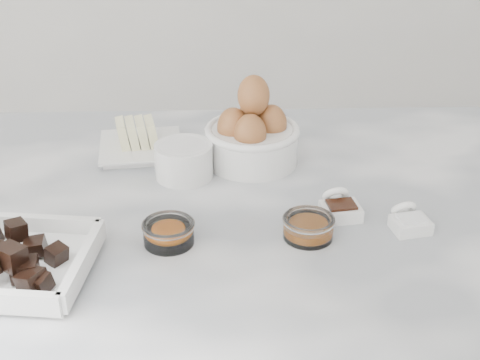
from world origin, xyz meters
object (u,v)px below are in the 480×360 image
(vanilla_spoon, at_px, (339,207))
(salt_spoon, at_px, (409,220))
(sugar_ramekin, at_px, (184,159))
(egg_bowl, at_px, (252,135))
(zest_bowl, at_px, (169,232))
(honey_bowl, at_px, (308,227))
(butter_plate, at_px, (139,141))

(vanilla_spoon, distance_m, salt_spoon, 0.10)
(sugar_ramekin, bearing_deg, egg_bowl, 23.76)
(zest_bowl, height_order, salt_spoon, salt_spoon)
(egg_bowl, bearing_deg, salt_spoon, -45.98)
(honey_bowl, relative_size, salt_spoon, 1.07)
(vanilla_spoon, bearing_deg, salt_spoon, -22.83)
(egg_bowl, relative_size, salt_spoon, 2.32)
(butter_plate, distance_m, sugar_ramekin, 0.12)
(vanilla_spoon, bearing_deg, butter_plate, 144.32)
(zest_bowl, xyz_separation_m, vanilla_spoon, (0.24, 0.06, -0.00))
(egg_bowl, height_order, vanilla_spoon, egg_bowl)
(egg_bowl, bearing_deg, zest_bowl, -117.27)
(egg_bowl, distance_m, salt_spoon, 0.30)
(butter_plate, distance_m, salt_spoon, 0.48)
(egg_bowl, distance_m, vanilla_spoon, 0.22)
(butter_plate, relative_size, vanilla_spoon, 2.12)
(butter_plate, distance_m, zest_bowl, 0.29)
(egg_bowl, height_order, honey_bowl, egg_bowl)
(egg_bowl, xyz_separation_m, salt_spoon, (0.21, -0.22, -0.04))
(butter_plate, relative_size, sugar_ramekin, 1.65)
(sugar_ramekin, height_order, salt_spoon, sugar_ramekin)
(vanilla_spoon, bearing_deg, sugar_ramekin, 150.62)
(butter_plate, distance_m, honey_bowl, 0.38)
(sugar_ramekin, bearing_deg, salt_spoon, -27.59)
(butter_plate, xyz_separation_m, sugar_ramekin, (0.08, -0.09, 0.01))
(salt_spoon, bearing_deg, egg_bowl, 134.02)
(sugar_ramekin, xyz_separation_m, vanilla_spoon, (0.23, -0.13, -0.02))
(butter_plate, bearing_deg, sugar_ramekin, -49.13)
(honey_bowl, relative_size, zest_bowl, 1.00)
(sugar_ramekin, xyz_separation_m, zest_bowl, (-0.01, -0.19, -0.01))
(butter_plate, xyz_separation_m, egg_bowl, (0.19, -0.04, 0.03))
(zest_bowl, distance_m, salt_spoon, 0.33)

